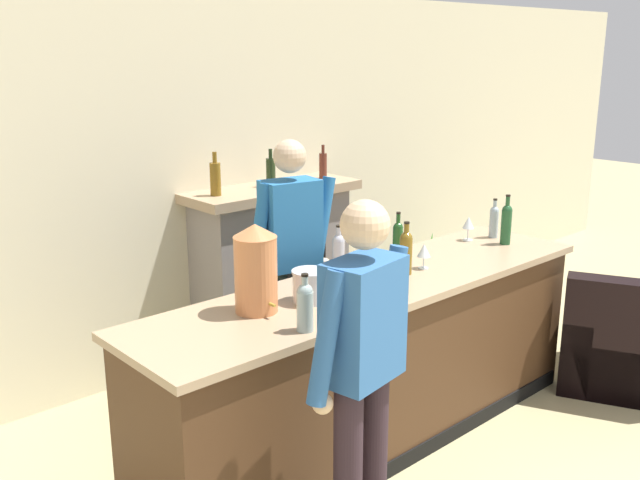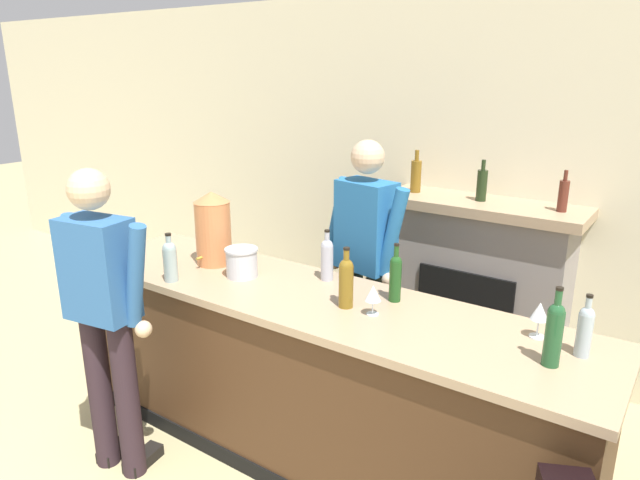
{
  "view_description": "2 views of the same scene",
  "coord_description": "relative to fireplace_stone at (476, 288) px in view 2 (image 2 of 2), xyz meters",
  "views": [
    {
      "loc": [
        -2.77,
        -0.07,
        2.34
      ],
      "look_at": [
        0.07,
        3.05,
        1.19
      ],
      "focal_mm": 40.0,
      "sensor_mm": 36.0,
      "label": 1
    },
    {
      "loc": [
        1.8,
        0.29,
        2.22
      ],
      "look_at": [
        -0.03,
        2.91,
        1.24
      ],
      "focal_mm": 32.0,
      "sensor_mm": 36.0,
      "label": 2
    }
  ],
  "objects": [
    {
      "name": "person_customer",
      "position": [
        -1.25,
        -2.19,
        0.29
      ],
      "size": [
        0.65,
        0.35,
        1.74
      ],
      "color": "#2C1E24",
      "rests_on": "ground_plane"
    },
    {
      "name": "fireplace_stone",
      "position": [
        0.0,
        0.0,
        0.0
      ],
      "size": [
        1.4,
        0.52,
        1.63
      ],
      "color": "gray",
      "rests_on": "ground_plane"
    },
    {
      "name": "wine_bottle_port_short",
      "position": [
        -0.0,
        -1.28,
        0.49
      ],
      "size": [
        0.06,
        0.06,
        0.32
      ],
      "color": "#1C491B",
      "rests_on": "bar_counter"
    },
    {
      "name": "person_bartender",
      "position": [
        -0.47,
        -0.79,
        0.32
      ],
      "size": [
        0.65,
        0.35,
        1.79
      ],
      "color": "#2E413D",
      "rests_on": "ground_plane"
    },
    {
      "name": "wine_bottle_cabernet_heavy",
      "position": [
        -0.17,
        -1.5,
        0.49
      ],
      "size": [
        0.08,
        0.08,
        0.32
      ],
      "color": "brown",
      "rests_on": "bar_counter"
    },
    {
      "name": "bar_counter",
      "position": [
        -0.41,
        -1.48,
        -0.16
      ],
      "size": [
        3.13,
        0.77,
        1.02
      ],
      "color": "#462C18",
      "rests_on": "ground_plane"
    },
    {
      "name": "ice_bucket_steel",
      "position": [
        -0.91,
        -1.47,
        0.44
      ],
      "size": [
        0.2,
        0.2,
        0.17
      ],
      "color": "silver",
      "rests_on": "bar_counter"
    },
    {
      "name": "wine_bottle_riesling_slim",
      "position": [
        0.94,
        -1.36,
        0.48
      ],
      "size": [
        0.06,
        0.06,
        0.28
      ],
      "color": "#A1B2BB",
      "rests_on": "bar_counter"
    },
    {
      "name": "wine_glass_front_right",
      "position": [
        0.74,
        -1.29,
        0.47
      ],
      "size": [
        0.08,
        0.08,
        0.17
      ],
      "color": "silver",
      "rests_on": "bar_counter"
    },
    {
      "name": "wine_bottle_burgundy_dark",
      "position": [
        -1.2,
        -1.76,
        0.48
      ],
      "size": [
        0.08,
        0.08,
        0.29
      ],
      "color": "#9BB0AD",
      "rests_on": "bar_counter"
    },
    {
      "name": "wine_bottle_merlot_tall",
      "position": [
        0.85,
        -1.52,
        0.5
      ],
      "size": [
        0.07,
        0.07,
        0.35
      ],
      "color": "#1E4D29",
      "rests_on": "bar_counter"
    },
    {
      "name": "wall_back_panel",
      "position": [
        -0.52,
        0.26,
        0.7
      ],
      "size": [
        12.0,
        0.07,
        2.75
      ],
      "color": "beige",
      "rests_on": "ground_plane"
    },
    {
      "name": "wine_bottle_rose_blush",
      "position": [
        -0.47,
        -1.23,
        0.48
      ],
      "size": [
        0.07,
        0.07,
        0.3
      ],
      "color": "#A5A8B7",
      "rests_on": "bar_counter"
    },
    {
      "name": "copper_dispenser",
      "position": [
        -1.21,
        -1.4,
        0.58
      ],
      "size": [
        0.22,
        0.26,
        0.46
      ],
      "color": "#CF7B48",
      "rests_on": "bar_counter"
    },
    {
      "name": "wine_glass_mid_counter",
      "position": [
        -0.01,
        -1.5,
        0.46
      ],
      "size": [
        0.08,
        0.08,
        0.16
      ],
      "color": "silver",
      "rests_on": "bar_counter"
    }
  ]
}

